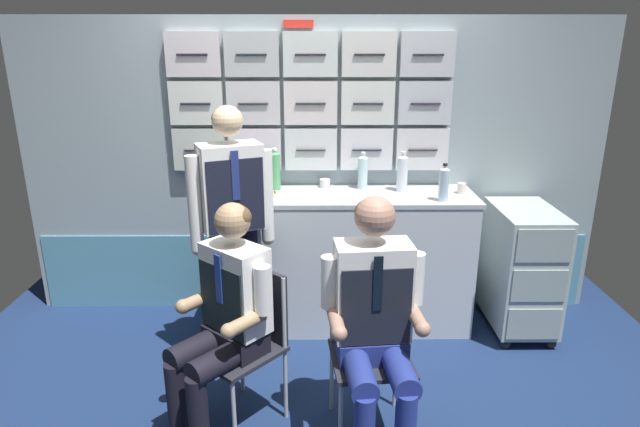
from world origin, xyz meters
TOP-DOWN VIEW (x-y plane):
  - ground at (0.00, 0.00)m, footprint 4.80×4.80m
  - galley_bulkhead at (-0.00, 1.37)m, footprint 4.20×0.14m
  - galley_counter at (0.25, 1.09)m, footprint 1.74×0.53m
  - service_trolley at (1.45, 0.99)m, footprint 0.40×0.65m
  - folding_chair_left at (-0.34, 0.09)m, footprint 0.56×0.56m
  - crew_member_left at (-0.45, -0.03)m, footprint 0.62×0.64m
  - folding_chair_right at (0.29, 0.03)m, footprint 0.44×0.44m
  - crew_member_right at (0.30, -0.13)m, footprint 0.51×0.65m
  - crew_member_standing at (-0.49, 0.63)m, footprint 0.49×0.36m
  - water_bottle_blue_cap at (-0.27, 1.22)m, footprint 0.08×0.08m
  - water_bottle_tall at (0.85, 0.92)m, footprint 0.07×0.07m
  - water_bottle_short at (0.35, 1.24)m, footprint 0.07×0.07m
  - water_bottle_clear at (0.62, 1.17)m, footprint 0.07×0.07m
  - paper_cup_blue at (-0.52, 1.22)m, footprint 0.07×0.07m
  - coffee_cup_spare at (1.02, 1.10)m, footprint 0.06×0.06m
  - paper_cup_tan at (-0.44, 0.92)m, footprint 0.07×0.07m
  - espresso_cup_small at (0.08, 1.27)m, footprint 0.07×0.07m
  - snack_banana at (-0.34, 1.02)m, footprint 0.17×0.10m

SIDE VIEW (x-z plane):
  - ground at x=0.00m, z-range -0.04..0.00m
  - service_trolley at x=1.45m, z-range 0.03..0.93m
  - galley_counter at x=0.25m, z-range 0.00..0.98m
  - folding_chair_left at x=-0.34m, z-range 0.10..0.94m
  - folding_chair_right at x=0.29m, z-range 0.10..0.94m
  - crew_member_left at x=-0.45m, z-range 0.06..1.30m
  - crew_member_right at x=0.30m, z-range 0.07..1.36m
  - crew_member_standing at x=-0.49m, z-range 0.15..1.78m
  - snack_banana at x=-0.34m, z-range 0.98..1.02m
  - espresso_cup_small at x=0.08m, z-range 0.98..1.04m
  - paper_cup_tan at x=-0.44m, z-range 0.98..1.05m
  - paper_cup_blue at x=-0.52m, z-range 0.98..1.05m
  - coffee_cup_spare at x=1.02m, z-range 0.98..1.06m
  - water_bottle_tall at x=0.85m, z-range 0.97..1.22m
  - water_bottle_short at x=0.35m, z-range 0.97..1.24m
  - water_bottle_clear at x=0.62m, z-range 0.97..1.25m
  - galley_bulkhead at x=0.00m, z-range 0.04..2.19m
  - water_bottle_blue_cap at x=-0.27m, z-range 0.97..1.27m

